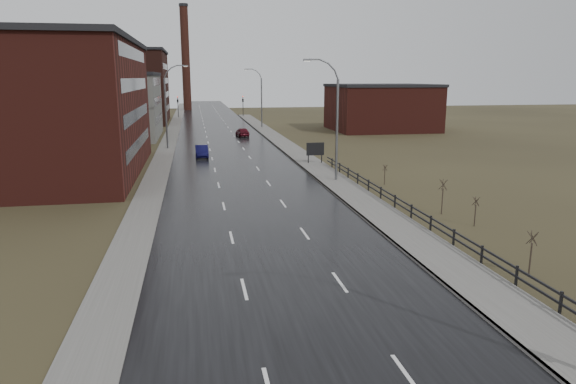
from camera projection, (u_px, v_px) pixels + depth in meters
name	position (u px, v px, depth m)	size (l,w,h in m)	color
road	(227.00, 149.00, 70.33)	(14.00, 300.00, 0.06)	black
sidewalk_right	(337.00, 183.00, 47.82)	(3.20, 180.00, 0.18)	#595651
curb_right	(321.00, 183.00, 47.55)	(0.16, 180.00, 0.18)	slate
sidewalk_left	(166.00, 151.00, 68.88)	(2.40, 260.00, 0.12)	#595651
warehouse_near	(22.00, 108.00, 50.78)	(22.44, 28.56, 13.50)	#471914
warehouse_mid	(108.00, 105.00, 83.31)	(16.32, 20.40, 10.50)	slate
warehouse_far	(105.00, 87.00, 110.69)	(26.52, 24.48, 15.50)	#331611
building_right	(381.00, 107.00, 95.84)	(18.36, 16.32, 8.50)	#471914
smokestack	(186.00, 57.00, 152.30)	(2.70, 2.70, 30.70)	#331611
streetlight_right_mid	(334.00, 120.00, 47.51)	(3.36, 0.28, 11.35)	slate
streetlight_left	(168.00, 106.00, 69.63)	(3.36, 0.28, 11.35)	slate
streetlight_right_far	(260.00, 98.00, 99.35)	(3.36, 0.28, 11.35)	slate
guardrail	(436.00, 225.00, 31.96)	(0.10, 53.05, 1.10)	black
shrub_c	(531.00, 252.00, 25.41)	(0.54, 0.57, 2.28)	#382D23
shrub_d	(475.00, 211.00, 33.89)	(0.48, 0.50, 2.01)	#382D23
shrub_e	(443.00, 196.00, 36.85)	(0.60, 0.64, 2.56)	#382D23
shrub_f	(385.00, 174.00, 47.17)	(0.45, 0.47, 1.87)	#382D23
billboard	(315.00, 150.00, 58.04)	(2.04, 0.17, 2.50)	black
traffic_light_left	(178.00, 99.00, 125.53)	(0.58, 2.73, 5.30)	black
traffic_light_right	(243.00, 98.00, 128.33)	(0.58, 2.73, 5.30)	black
car_near	(202.00, 152.00, 63.40)	(1.53, 4.40, 1.45)	#0C0B38
car_far	(242.00, 132.00, 85.47)	(1.78, 4.42, 1.51)	#510D19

